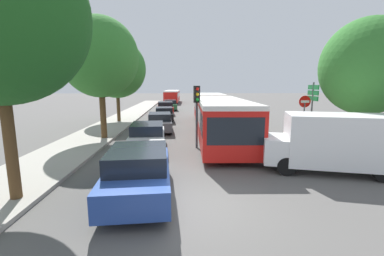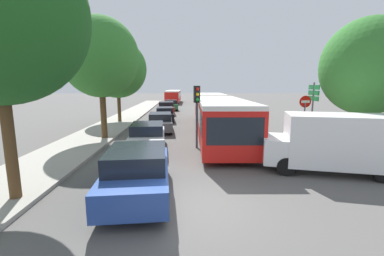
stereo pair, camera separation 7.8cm
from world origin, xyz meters
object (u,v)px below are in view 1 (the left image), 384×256
(no_entry_sign, at_px, (304,112))
(articulated_bus, at_px, (215,111))
(direction_sign_post, at_px, (313,99))
(tree_left_mid, at_px, (100,57))
(queued_car_white, at_px, (148,137))
(queued_car_blue, at_px, (139,172))
(white_van, at_px, (334,141))
(tree_right_near, at_px, (367,67))
(city_bus_rear, at_px, (172,96))
(queued_car_graphite, at_px, (160,122))
(traffic_light, at_px, (197,103))
(queued_car_black, at_px, (164,114))
(tree_left_far, at_px, (116,70))
(queued_car_red, at_px, (165,108))
(queued_car_green, at_px, (170,105))

(no_entry_sign, bearing_deg, articulated_bus, -128.40)
(direction_sign_post, xyz_separation_m, tree_left_mid, (-13.04, 0.61, 2.52))
(queued_car_white, bearing_deg, queued_car_blue, -179.46)
(white_van, relative_size, tree_right_near, 0.81)
(articulated_bus, distance_m, queued_car_white, 6.83)
(city_bus_rear, distance_m, queued_car_white, 36.71)
(direction_sign_post, bearing_deg, queued_car_graphite, -15.65)
(articulated_bus, xyz_separation_m, queued_car_graphite, (-4.05, 0.20, -0.80))
(articulated_bus, xyz_separation_m, traffic_light, (-1.63, -4.89, 0.99))
(city_bus_rear, distance_m, queued_car_graphite, 31.24)
(queued_car_white, xyz_separation_m, no_entry_sign, (9.12, 1.43, 1.14))
(traffic_light, bearing_deg, queued_car_blue, -29.36)
(articulated_bus, height_order, queued_car_black, articulated_bus)
(articulated_bus, bearing_deg, tree_left_far, -119.31)
(queued_car_blue, relative_size, queued_car_red, 1.03)
(traffic_light, bearing_deg, articulated_bus, 151.92)
(city_bus_rear, height_order, queued_car_red, city_bus_rear)
(city_bus_rear, relative_size, tree_right_near, 1.68)
(tree_left_mid, relative_size, tree_left_far, 1.00)
(queued_car_green, distance_m, white_van, 26.93)
(traffic_light, bearing_deg, no_entry_sign, 89.62)
(queued_car_black, relative_size, tree_left_far, 0.53)
(queued_car_white, relative_size, direction_sign_post, 1.19)
(queued_car_blue, relative_size, queued_car_black, 1.13)
(queued_car_green, bearing_deg, queued_car_blue, 176.29)
(white_van, bearing_deg, queued_car_red, -54.28)
(queued_car_black, bearing_deg, articulated_bus, -148.29)
(queued_car_white, bearing_deg, queued_car_red, -3.80)
(tree_left_far, bearing_deg, no_entry_sign, -34.10)
(traffic_light, bearing_deg, white_van, 41.31)
(articulated_bus, xyz_separation_m, city_bus_rear, (-4.05, 31.44, -0.14))
(city_bus_rear, bearing_deg, white_van, -167.49)
(no_entry_sign, distance_m, tree_left_mid, 12.69)
(queued_car_blue, xyz_separation_m, queued_car_white, (-0.44, 5.77, -0.04))
(queued_car_red, relative_size, white_van, 0.82)
(no_entry_sign, distance_m, tree_left_far, 16.14)
(tree_left_mid, xyz_separation_m, tree_right_near, (13.84, -3.98, -0.79))
(traffic_light, height_order, tree_left_far, tree_left_far)
(queued_car_white, relative_size, tree_right_near, 0.65)
(traffic_light, xyz_separation_m, tree_right_near, (8.11, -1.60, 1.80))
(queued_car_white, distance_m, traffic_light, 3.20)
(city_bus_rear, height_order, queued_car_blue, city_bus_rear)
(queued_car_red, bearing_deg, queued_car_blue, 177.31)
(queued_car_black, bearing_deg, traffic_light, -170.90)
(city_bus_rear, xyz_separation_m, queued_car_green, (0.14, -14.67, -0.66))
(queued_car_green, relative_size, white_van, 0.78)
(articulated_bus, bearing_deg, traffic_light, -16.40)
(queued_car_graphite, xyz_separation_m, queued_car_red, (-0.25, 11.48, 0.04))
(articulated_bus, relative_size, queued_car_black, 4.43)
(articulated_bus, xyz_separation_m, queued_car_red, (-4.30, 11.68, -0.76))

